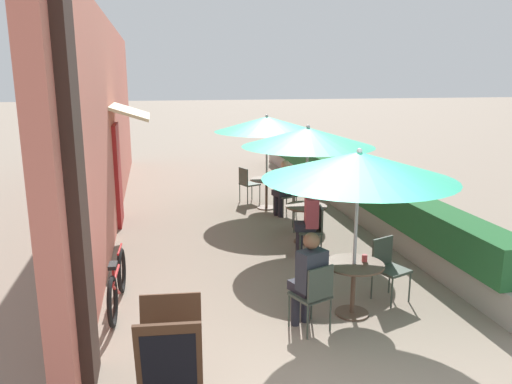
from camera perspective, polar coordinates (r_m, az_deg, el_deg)
name	(u,v)px	position (r m, az deg, el deg)	size (l,w,h in m)	color
cafe_facade_wall	(109,122)	(11.22, -16.43, 7.67)	(0.98, 14.09, 4.20)	#C66B5B
planter_hedge	(340,182)	(12.27, 9.53, 1.11)	(0.60, 13.09, 1.01)	gray
patio_table_near	(353,278)	(6.68, 11.08, -9.57)	(0.77, 0.77, 0.70)	brown
patio_umbrella_near	(359,166)	(6.26, 11.67, 2.96)	(2.41, 2.41, 2.20)	#B7B7BC
cafe_chair_near_left	(314,292)	(6.17, 6.67, -11.33)	(0.52, 0.52, 0.87)	#384238
seated_patron_near_left	(309,276)	(6.18, 6.04, -9.54)	(0.45, 0.49, 1.25)	#23232D
cafe_chair_near_right	(388,264)	(7.22, 14.81, -7.95)	(0.52, 0.52, 0.87)	#384238
coffee_cup_near	(365,258)	(6.69, 12.31, -7.39)	(0.07, 0.07, 0.09)	#B73D3D
patio_table_mid	(306,216)	(9.36, 5.74, -2.72)	(0.77, 0.77, 0.70)	brown
patio_umbrella_mid	(308,137)	(9.07, 5.95, 6.26)	(2.41, 2.41, 2.20)	#B7B7BC
cafe_chair_mid_left	(299,206)	(10.05, 4.92, -1.55)	(0.47, 0.47, 0.87)	#384238
cafe_chair_mid_right	(314,227)	(8.67, 6.69, -4.00)	(0.47, 0.47, 0.87)	#384238
seated_patron_mid_right	(308,218)	(8.61, 5.98, -2.92)	(0.46, 0.40, 1.25)	#23232D
coffee_cup_mid	(308,202)	(9.38, 6.01, -1.19)	(0.07, 0.07, 0.09)	white
patio_table_far	(266,187)	(11.70, 1.21, 0.58)	(0.77, 0.77, 0.70)	brown
patio_umbrella_far	(267,124)	(11.47, 1.24, 7.77)	(2.41, 2.41, 2.20)	#B7B7BC
cafe_chair_far_left	(288,192)	(11.17, 3.65, -0.03)	(0.52, 0.52, 0.87)	#384238
seated_patron_far_left	(284,185)	(11.07, 3.21, 0.76)	(0.49, 0.45, 1.25)	#23232D
cafe_chair_far_right	(247,182)	(12.25, -1.02, 1.18)	(0.52, 0.52, 0.87)	#384238
coffee_cup_far	(271,176)	(11.73, 1.69, 1.79)	(0.07, 0.07, 0.09)	white
bicycle_leaning	(117,284)	(7.05, -15.58, -10.08)	(0.15, 1.68, 0.73)	black
menu_board	(171,360)	(4.89, -9.71, -18.45)	(0.64, 0.68, 1.04)	#422819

